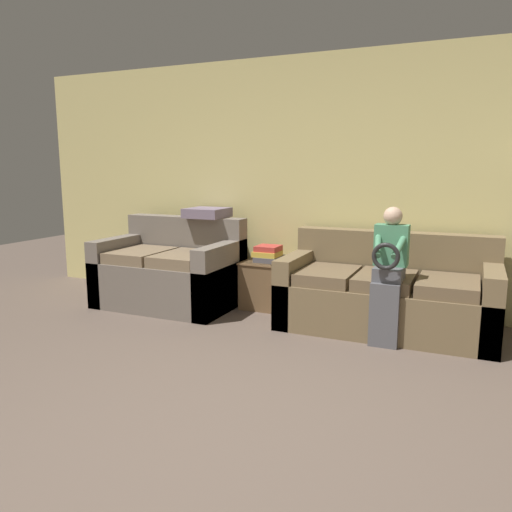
% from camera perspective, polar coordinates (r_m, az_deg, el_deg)
% --- Properties ---
extents(ground_plane, '(14.00, 14.00, 0.00)m').
position_cam_1_polar(ground_plane, '(2.63, -6.76, -23.10)').
color(ground_plane, brown).
extents(wall_back, '(7.58, 0.06, 2.55)m').
position_cam_1_polar(wall_back, '(5.10, 10.94, 8.08)').
color(wall_back, '#DBCC7F').
rests_on(wall_back, ground_plane).
extents(couch_main, '(1.85, 0.90, 0.85)m').
position_cam_1_polar(couch_main, '(4.64, 14.76, -4.33)').
color(couch_main, brown).
rests_on(couch_main, ground_plane).
extents(couch_side, '(1.40, 0.91, 0.91)m').
position_cam_1_polar(couch_side, '(5.34, -9.72, -1.95)').
color(couch_side, '#70665B').
rests_on(couch_side, ground_plane).
extents(child_left_seated, '(0.28, 0.36, 1.12)m').
position_cam_1_polar(child_left_seated, '(4.21, 14.92, -1.49)').
color(child_left_seated, '#56565B').
rests_on(child_left_seated, ground_plane).
extents(side_shelf, '(0.49, 0.49, 0.49)m').
position_cam_1_polar(side_shelf, '(5.19, 1.41, -3.14)').
color(side_shelf, brown).
rests_on(side_shelf, ground_plane).
extents(book_stack, '(0.26, 0.31, 0.16)m').
position_cam_1_polar(book_stack, '(5.13, 1.41, 0.23)').
color(book_stack, '#4C4C56').
rests_on(book_stack, side_shelf).
extents(throw_pillow, '(0.41, 0.41, 0.10)m').
position_cam_1_polar(throw_pillow, '(5.38, -5.60, 4.94)').
color(throw_pillow, slate).
rests_on(throw_pillow, couch_side).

